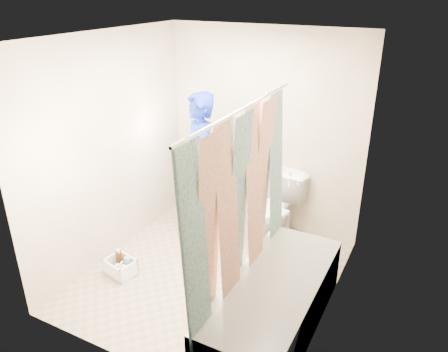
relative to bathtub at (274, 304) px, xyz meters
The scene contains 14 objects.
floor 0.99m from the bathtub, 153.43° to the left, with size 2.60×2.60×0.00m, color tan.
ceiling 2.33m from the bathtub, 153.43° to the left, with size 2.40×2.60×0.02m, color white.
wall_back 2.14m from the bathtub, 116.23° to the left, with size 2.40×0.02×2.40m, color beige.
wall_front 1.54m from the bathtub, 134.17° to the right, with size 2.40×0.02×2.40m, color beige.
wall_left 2.29m from the bathtub, 168.29° to the left, with size 0.02×2.60×2.40m, color beige.
wall_right 1.08m from the bathtub, 50.53° to the left, with size 0.02×2.60×2.40m, color beige.
bathtub is the anchor object (origin of this frame).
curtain_rod 1.71m from the bathtub, behind, with size 0.02×0.02×1.90m, color silver.
shower_curtain 0.82m from the bathtub, behind, with size 0.06×1.75×1.80m, color white.
toilet 1.46m from the bathtub, 112.21° to the left, with size 0.45×0.78×0.80m, color white.
tank_lid 1.37m from the bathtub, 115.43° to the left, with size 0.49×0.21×0.04m, color white.
tank_internals 1.74m from the bathtub, 109.11° to the left, with size 0.19×0.08×0.26m.
plumber 1.91m from the bathtub, 140.61° to the left, with size 0.63×0.41×1.73m, color navy.
cleaning_caddy 1.70m from the bathtub, behind, with size 0.34×0.30×0.23m.
Camera 1 is at (1.85, -3.28, 2.80)m, focal length 35.00 mm.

